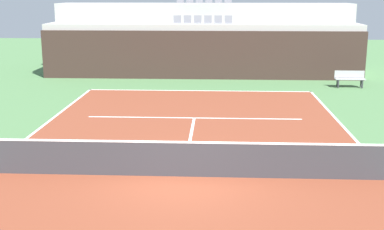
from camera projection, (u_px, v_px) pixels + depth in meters
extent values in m
plane|color=#477042|center=(183.00, 177.00, 13.47)|extent=(80.00, 80.00, 0.00)
cube|color=brown|center=(183.00, 177.00, 13.47)|extent=(11.00, 24.00, 0.01)
cube|color=white|center=(199.00, 91.00, 25.06)|extent=(11.00, 0.10, 0.00)
cube|color=white|center=(194.00, 118.00, 19.68)|extent=(8.26, 0.10, 0.00)
cube|color=white|center=(190.00, 142.00, 16.57)|extent=(0.10, 6.40, 0.00)
cube|color=#33231E|center=(202.00, 55.00, 28.19)|extent=(17.89, 0.30, 2.66)
cube|color=#9E9E99|center=(203.00, 50.00, 29.46)|extent=(17.89, 2.40, 2.99)
cube|color=#9E9E99|center=(204.00, 37.00, 31.66)|extent=(17.89, 2.40, 4.06)
cube|color=slate|center=(177.00, 23.00, 29.17)|extent=(0.44, 0.44, 0.04)
cube|color=slate|center=(177.00, 19.00, 29.31)|extent=(0.44, 0.04, 0.40)
cube|color=slate|center=(187.00, 23.00, 29.14)|extent=(0.44, 0.44, 0.04)
cube|color=slate|center=(188.00, 19.00, 29.28)|extent=(0.44, 0.04, 0.40)
cube|color=slate|center=(198.00, 23.00, 29.11)|extent=(0.44, 0.44, 0.04)
cube|color=slate|center=(198.00, 19.00, 29.26)|extent=(0.44, 0.04, 0.40)
cube|color=slate|center=(208.00, 23.00, 29.09)|extent=(0.44, 0.44, 0.04)
cube|color=slate|center=(208.00, 19.00, 29.23)|extent=(0.44, 0.04, 0.40)
cube|color=slate|center=(218.00, 23.00, 29.06)|extent=(0.44, 0.44, 0.04)
cube|color=slate|center=(218.00, 19.00, 29.20)|extent=(0.44, 0.04, 0.40)
cube|color=slate|center=(228.00, 23.00, 29.03)|extent=(0.44, 0.44, 0.04)
cube|color=slate|center=(228.00, 19.00, 29.17)|extent=(0.44, 0.04, 0.40)
cube|color=slate|center=(180.00, 3.00, 31.25)|extent=(0.44, 0.44, 0.04)
cube|color=slate|center=(190.00, 3.00, 31.22)|extent=(0.44, 0.44, 0.04)
cube|color=slate|center=(199.00, 3.00, 31.19)|extent=(0.44, 0.44, 0.04)
cube|color=slate|center=(209.00, 3.00, 31.16)|extent=(0.44, 0.44, 0.04)
cube|color=slate|center=(218.00, 3.00, 31.13)|extent=(0.44, 0.44, 0.04)
cube|color=slate|center=(228.00, 3.00, 31.10)|extent=(0.44, 0.44, 0.04)
cube|color=#333338|center=(183.00, 160.00, 13.36)|extent=(10.90, 0.02, 0.92)
cube|color=white|center=(183.00, 142.00, 13.24)|extent=(10.90, 0.04, 0.05)
cube|color=#99999E|center=(350.00, 79.00, 25.79)|extent=(1.50, 0.40, 0.05)
cube|color=#99999E|center=(349.00, 74.00, 25.91)|extent=(1.50, 0.04, 0.36)
cube|color=#2D2D33|center=(338.00, 84.00, 25.74)|extent=(0.06, 0.06, 0.42)
cube|color=#2D2D33|center=(362.00, 84.00, 25.68)|extent=(0.06, 0.06, 0.42)
cube|color=#2D2D33|center=(337.00, 83.00, 26.01)|extent=(0.06, 0.06, 0.42)
cube|color=#2D2D33|center=(361.00, 83.00, 25.95)|extent=(0.06, 0.06, 0.42)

